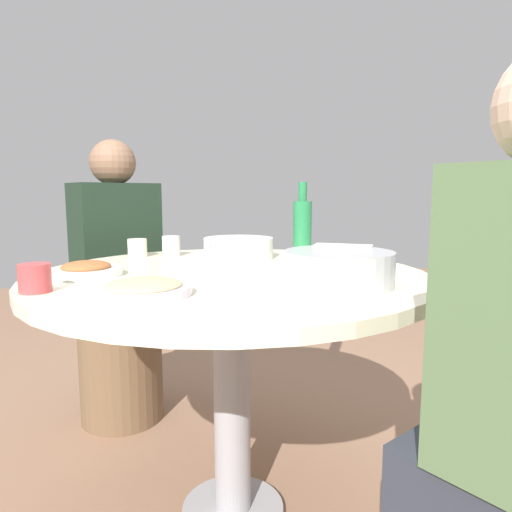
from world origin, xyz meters
The scene contains 12 objects.
round_dining_table centered at (0.00, 0.00, 0.66)m, with size 1.15×1.15×0.78m.
rice_bowl centered at (0.22, -0.25, 0.82)m, with size 0.27×0.27×0.10m.
soup_bowl centered at (0.09, 0.28, 0.81)m, with size 0.24×0.24×0.07m.
dish_stirfry centered at (-0.40, 0.05, 0.79)m, with size 0.20×0.20×0.04m.
dish_noodles centered at (-0.25, -0.24, 0.79)m, with size 0.22×0.22×0.04m.
dish_greens centered at (0.38, 0.04, 0.80)m, with size 0.22×0.22×0.05m.
green_bottle centered at (0.34, 0.31, 0.88)m, with size 0.07×0.07×0.27m.
tea_cup_near centered at (-0.14, 0.40, 0.81)m, with size 0.06×0.06×0.07m, color silver.
tea_cup_far centered at (-0.50, -0.14, 0.81)m, with size 0.07×0.07×0.07m, color #C44345.
tea_cup_side centered at (-0.26, 0.41, 0.81)m, with size 0.07×0.07×0.07m, color beige.
stool_for_diner_left centered at (-0.35, 0.75, 0.23)m, with size 0.36×0.36×0.47m, color brown.
diner_left centered at (-0.35, 0.75, 0.78)m, with size 0.43×0.44×0.76m.
Camera 1 is at (-0.27, -1.29, 1.01)m, focal length 32.12 mm.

